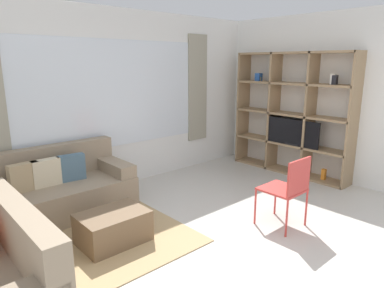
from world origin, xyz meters
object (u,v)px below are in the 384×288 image
object	(u,v)px
shelving_unit	(292,115)
couch_main	(56,192)
folding_chair	(289,186)
ottoman	(113,228)

from	to	relation	value
shelving_unit	couch_main	size ratio (longest dim) A/B	1.17
couch_main	folding_chair	xyz separation A→B (m)	(1.89, -2.17, 0.21)
ottoman	folding_chair	world-z (taller)	folding_chair
couch_main	folding_chair	distance (m)	2.88
couch_main	ottoman	size ratio (longest dim) A/B	2.60
shelving_unit	couch_main	distance (m)	3.98
shelving_unit	folding_chair	bearing A→B (deg)	-148.28
ottoman	folding_chair	bearing A→B (deg)	-31.71
shelving_unit	ottoman	xyz separation A→B (m)	(-3.61, -0.12, -0.86)
folding_chair	shelving_unit	bearing A→B (deg)	-148.28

